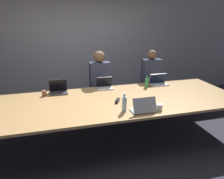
# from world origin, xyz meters

# --- Properties ---
(ground_plane) EXTENTS (24.00, 24.00, 0.00)m
(ground_plane) POSITION_xyz_m (0.00, 0.00, 0.00)
(ground_plane) COLOR #2D2D38
(curtain_wall) EXTENTS (12.00, 0.06, 2.80)m
(curtain_wall) POSITION_xyz_m (0.00, 2.22, 1.40)
(curtain_wall) COLOR #9999A3
(curtain_wall) RESTS_ON ground_plane
(conference_table) EXTENTS (4.76, 1.53, 0.76)m
(conference_table) POSITION_xyz_m (0.00, 0.00, 0.72)
(conference_table) COLOR tan
(conference_table) RESTS_ON ground_plane
(laptop_near_midright) EXTENTS (0.35, 0.24, 0.23)m
(laptop_near_midright) POSITION_xyz_m (0.50, -0.58, 0.83)
(laptop_near_midright) COLOR #B7B7BC
(laptop_near_midright) RESTS_ON conference_table
(cup_near_midright) EXTENTS (0.09, 0.09, 0.10)m
(cup_near_midright) POSITION_xyz_m (0.76, -0.59, 0.81)
(cup_near_midright) COLOR white
(cup_near_midright) RESTS_ON conference_table
(bottle_near_midright) EXTENTS (0.07, 0.07, 0.27)m
(bottle_near_midright) POSITION_xyz_m (0.24, -0.48, 0.88)
(bottle_near_midright) COLOR #ADD1E0
(bottle_near_midright) RESTS_ON conference_table
(laptop_far_right) EXTENTS (0.36, 0.22, 0.22)m
(laptop_far_right) POSITION_xyz_m (1.33, 0.58, 0.83)
(laptop_far_right) COLOR silver
(laptop_far_right) RESTS_ON conference_table
(person_far_right) EXTENTS (0.40, 0.24, 1.41)m
(person_far_right) POSITION_xyz_m (1.34, 0.98, 0.68)
(person_far_right) COLOR #2D2D38
(person_far_right) RESTS_ON ground_plane
(cup_far_right) EXTENTS (0.07, 0.07, 0.09)m
(cup_far_right) POSITION_xyz_m (1.06, 0.56, 0.81)
(cup_far_right) COLOR brown
(cup_far_right) RESTS_ON conference_table
(bottle_far_right) EXTENTS (0.07, 0.07, 0.22)m
(bottle_far_right) POSITION_xyz_m (1.03, 0.49, 0.85)
(bottle_far_right) COLOR green
(bottle_far_right) RESTS_ON conference_table
(laptop_far_center) EXTENTS (0.32, 0.22, 0.22)m
(laptop_far_center) POSITION_xyz_m (0.20, 0.63, 0.82)
(laptop_far_center) COLOR silver
(laptop_far_center) RESTS_ON conference_table
(person_far_center) EXTENTS (0.40, 0.24, 1.44)m
(person_far_center) POSITION_xyz_m (0.18, 0.96, 0.70)
(person_far_center) COLOR #2D2D38
(person_far_center) RESTS_ON ground_plane
(laptop_far_midleft) EXTENTS (0.32, 0.24, 0.25)m
(laptop_far_midleft) POSITION_xyz_m (-0.66, 0.60, 0.83)
(laptop_far_midleft) COLOR #333338
(laptop_far_midleft) RESTS_ON conference_table
(cup_far_midleft) EXTENTS (0.07, 0.07, 0.10)m
(cup_far_midleft) POSITION_xyz_m (-0.91, 0.50, 0.81)
(cup_far_midleft) COLOR brown
(cup_far_midleft) RESTS_ON conference_table
(stapler) EXTENTS (0.12, 0.15, 0.05)m
(stapler) POSITION_xyz_m (0.25, -0.11, 0.78)
(stapler) COLOR black
(stapler) RESTS_ON conference_table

